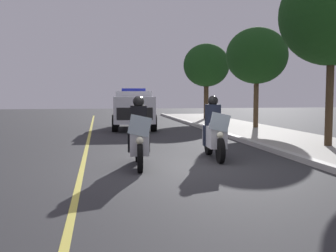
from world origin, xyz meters
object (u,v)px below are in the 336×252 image
police_motorcycle_lead_left (139,138)px  police_motorcycle_lead_right (214,133)px  police_suv (134,108)px  tree_far_back (257,56)px  tree_mid_block (332,15)px  tree_behind_suv (206,65)px

police_motorcycle_lead_left → police_motorcycle_lead_right: 2.30m
police_suv → tree_far_back: bearing=77.5°
police_motorcycle_lead_left → tree_far_back: size_ratio=0.43×
police_motorcycle_lead_right → police_suv: bearing=-172.3°
police_motorcycle_lead_right → tree_mid_block: (-1.35, 4.21, 3.55)m
police_motorcycle_lead_left → police_suv: size_ratio=0.43×
police_motorcycle_lead_right → tree_far_back: 10.23m
tree_mid_block → police_motorcycle_lead_right: bearing=-72.3°
tree_mid_block → tree_far_back: bearing=176.5°
police_motorcycle_lead_right → police_suv: police_suv is taller
police_motorcycle_lead_right → tree_behind_suv: bearing=165.7°
police_suv → tree_far_back: size_ratio=1.01×
tree_mid_block → tree_behind_suv: tree_mid_block is taller
police_motorcycle_lead_right → tree_behind_suv: tree_behind_suv is taller
tree_behind_suv → police_motorcycle_lead_right: bearing=-14.3°
police_motorcycle_lead_right → tree_far_back: bearing=151.6°
police_motorcycle_lead_left → police_suv: (-10.79, 0.80, 0.37)m
tree_mid_block → tree_behind_suv: bearing=-179.6°
tree_mid_block → tree_behind_suv: (-14.77, -0.11, -0.56)m
police_motorcycle_lead_left → tree_behind_suv: size_ratio=0.42×
police_suv → tree_behind_suv: (-6.18, 5.45, 2.62)m
police_motorcycle_lead_right → police_motorcycle_lead_left: bearing=-68.3°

